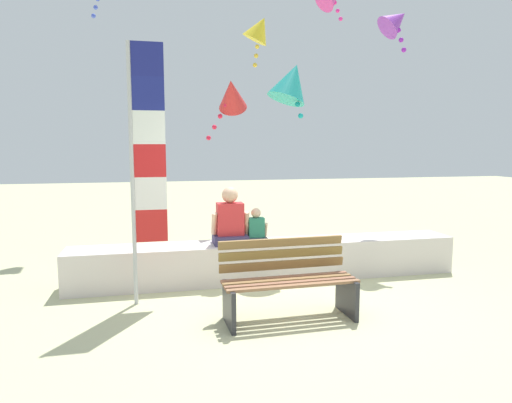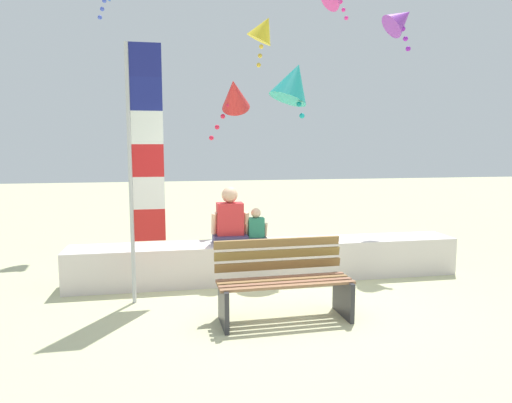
# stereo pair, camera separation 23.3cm
# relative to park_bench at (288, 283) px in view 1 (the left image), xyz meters

# --- Properties ---
(ground_plane) EXTENTS (40.00, 40.00, 0.00)m
(ground_plane) POSITION_rel_park_bench_xyz_m (0.16, 0.46, -0.41)
(ground_plane) COLOR #C1C192
(seawall_ledge) EXTENTS (5.71, 0.64, 0.56)m
(seawall_ledge) POSITION_rel_park_bench_xyz_m (0.16, 1.54, -0.13)
(seawall_ledge) COLOR silver
(seawall_ledge) RESTS_ON ground
(park_bench) EXTENTS (1.54, 0.66, 0.88)m
(park_bench) POSITION_rel_park_bench_xyz_m (0.00, 0.00, 0.00)
(park_bench) COLOR #916545
(park_bench) RESTS_ON ground
(person_adult) EXTENTS (0.54, 0.39, 0.82)m
(person_adult) POSITION_rel_park_bench_xyz_m (-0.41, 1.52, 0.47)
(person_adult) COLOR #372E55
(person_adult) RESTS_ON seawall_ledge
(person_child) EXTENTS (0.33, 0.24, 0.51)m
(person_child) POSITION_rel_park_bench_xyz_m (-0.03, 1.52, 0.35)
(person_child) COLOR #373944
(person_child) RESTS_ON seawall_ledge
(flag_banner) EXTENTS (0.43, 0.05, 3.18)m
(flag_banner) POSITION_rel_park_bench_xyz_m (-1.58, 0.84, 1.43)
(flag_banner) COLOR #B7B7BC
(flag_banner) RESTS_ON ground
(kite_teal) EXTENTS (0.89, 0.77, 0.96)m
(kite_teal) POSITION_rel_park_bench_xyz_m (0.68, 2.17, 2.54)
(kite_teal) COLOR teal
(kite_yellow) EXTENTS (0.78, 0.76, 1.06)m
(kite_yellow) POSITION_rel_park_bench_xyz_m (0.52, 3.71, 3.70)
(kite_yellow) COLOR yellow
(kite_red) EXTENTS (0.75, 0.81, 1.12)m
(kite_red) POSITION_rel_park_bench_xyz_m (-0.16, 2.80, 2.39)
(kite_red) COLOR red
(kite_purple) EXTENTS (0.61, 0.57, 0.88)m
(kite_purple) POSITION_rel_park_bench_xyz_m (2.61, 2.47, 3.65)
(kite_purple) COLOR purple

